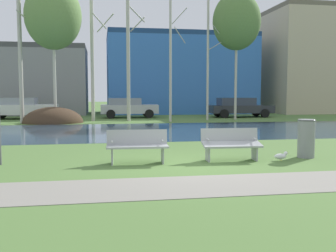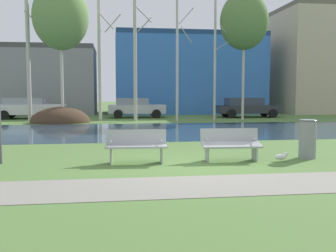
{
  "view_description": "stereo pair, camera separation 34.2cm",
  "coord_description": "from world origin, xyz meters",
  "px_view_note": "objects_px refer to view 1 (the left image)",
  "views": [
    {
      "loc": [
        -2.19,
        -9.62,
        1.85
      ],
      "look_at": [
        -0.31,
        1.44,
        0.89
      ],
      "focal_mm": 42.07,
      "sensor_mm": 36.0,
      "label": 1
    },
    {
      "loc": [
        -1.86,
        -9.67,
        1.85
      ],
      "look_at": [
        -0.31,
        1.44,
        0.89
      ],
      "focal_mm": 42.07,
      "sensor_mm": 36.0,
      "label": 2
    }
  ],
  "objects_px": {
    "bench_left": "(137,145)",
    "parked_sedan_second_silver": "(128,107)",
    "parked_hatch_third_dark": "(239,107)",
    "trash_bin": "(306,138)",
    "seagull": "(281,156)",
    "parked_van_nearest_white": "(21,108)",
    "bench_right": "(231,143)"
  },
  "relations": [
    {
      "from": "bench_right",
      "to": "parked_van_nearest_white",
      "type": "xyz_separation_m",
      "value": [
        -9.01,
        18.6,
        0.32
      ]
    },
    {
      "from": "trash_bin",
      "to": "seagull",
      "type": "height_order",
      "value": "trash_bin"
    },
    {
      "from": "seagull",
      "to": "parked_van_nearest_white",
      "type": "xyz_separation_m",
      "value": [
        -10.34,
        18.88,
        0.66
      ]
    },
    {
      "from": "parked_hatch_third_dark",
      "to": "parked_van_nearest_white",
      "type": "bearing_deg",
      "value": 177.7
    },
    {
      "from": "bench_left",
      "to": "parked_hatch_third_dark",
      "type": "xyz_separation_m",
      "value": [
        9.31,
        17.97,
        0.3
      ]
    },
    {
      "from": "parked_hatch_third_dark",
      "to": "bench_left",
      "type": "bearing_deg",
      "value": -117.38
    },
    {
      "from": "parked_van_nearest_white",
      "to": "bench_left",
      "type": "bearing_deg",
      "value": -70.86
    },
    {
      "from": "parked_van_nearest_white",
      "to": "parked_sedan_second_silver",
      "type": "bearing_deg",
      "value": 1.08
    },
    {
      "from": "seagull",
      "to": "parked_hatch_third_dark",
      "type": "height_order",
      "value": "parked_hatch_third_dark"
    },
    {
      "from": "seagull",
      "to": "parked_sedan_second_silver",
      "type": "bearing_deg",
      "value": 98.52
    },
    {
      "from": "bench_right",
      "to": "parked_hatch_third_dark",
      "type": "distance_m",
      "value": 19.2
    },
    {
      "from": "bench_left",
      "to": "parked_sedan_second_silver",
      "type": "bearing_deg",
      "value": 86.84
    },
    {
      "from": "bench_right",
      "to": "parked_hatch_third_dark",
      "type": "relative_size",
      "value": 0.35
    },
    {
      "from": "seagull",
      "to": "parked_van_nearest_white",
      "type": "relative_size",
      "value": 0.09
    },
    {
      "from": "bench_left",
      "to": "trash_bin",
      "type": "bearing_deg",
      "value": 1.42
    },
    {
      "from": "bench_left",
      "to": "seagull",
      "type": "distance_m",
      "value": 3.91
    },
    {
      "from": "trash_bin",
      "to": "parked_sedan_second_silver",
      "type": "distance_m",
      "value": 19.01
    },
    {
      "from": "bench_right",
      "to": "parked_hatch_third_dark",
      "type": "bearing_deg",
      "value": 69.41
    },
    {
      "from": "bench_left",
      "to": "seagull",
      "type": "xyz_separation_m",
      "value": [
        3.89,
        -0.27,
        -0.34
      ]
    },
    {
      "from": "trash_bin",
      "to": "seagull",
      "type": "bearing_deg",
      "value": -157.3
    },
    {
      "from": "trash_bin",
      "to": "parked_van_nearest_white",
      "type": "bearing_deg",
      "value": 121.41
    },
    {
      "from": "bench_left",
      "to": "trash_bin",
      "type": "relative_size",
      "value": 1.49
    },
    {
      "from": "parked_van_nearest_white",
      "to": "parked_sedan_second_silver",
      "type": "distance_m",
      "value": 7.49
    },
    {
      "from": "trash_bin",
      "to": "bench_right",
      "type": "bearing_deg",
      "value": -176.99
    },
    {
      "from": "parked_van_nearest_white",
      "to": "parked_hatch_third_dark",
      "type": "bearing_deg",
      "value": -2.3
    },
    {
      "from": "bench_right",
      "to": "bench_left",
      "type": "bearing_deg",
      "value": 180.0
    },
    {
      "from": "bench_left",
      "to": "parked_sedan_second_silver",
      "type": "relative_size",
      "value": 0.39
    },
    {
      "from": "bench_right",
      "to": "seagull",
      "type": "height_order",
      "value": "bench_right"
    },
    {
      "from": "trash_bin",
      "to": "parked_sedan_second_silver",
      "type": "xyz_separation_m",
      "value": [
        -3.79,
        18.63,
        0.2
      ]
    },
    {
      "from": "bench_right",
      "to": "trash_bin",
      "type": "bearing_deg",
      "value": 3.01
    },
    {
      "from": "trash_bin",
      "to": "seagull",
      "type": "xyz_separation_m",
      "value": [
        -0.94,
        -0.39,
        -0.43
      ]
    },
    {
      "from": "bench_left",
      "to": "seagull",
      "type": "relative_size",
      "value": 3.91
    }
  ]
}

